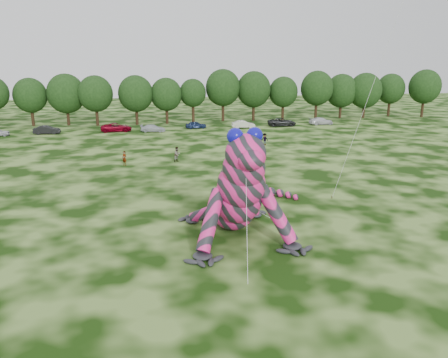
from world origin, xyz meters
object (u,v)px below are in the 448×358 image
Objects in this scene: tree_5 at (67,100)px; inflatable_gecko at (229,174)px; spectator_2 at (265,139)px; spectator_1 at (177,154)px; tree_6 at (96,101)px; car_1 at (47,130)px; tree_12 at (283,98)px; tree_8 at (166,101)px; car_3 at (153,128)px; tree_17 at (424,93)px; tree_4 at (31,102)px; car_4 at (196,125)px; tree_9 at (193,101)px; tree_13 at (317,95)px; car_6 at (282,122)px; tree_10 at (223,95)px; tree_7 at (136,100)px; car_2 at (116,127)px; spectator_5 at (234,161)px; spectator_0 at (124,158)px; tree_15 at (365,95)px; car_7 at (321,121)px; car_5 at (243,124)px; tree_11 at (254,96)px; tree_16 at (390,95)px; tree_14 at (341,96)px.

inflatable_gecko is at bearing -71.17° from tree_5.
spectator_2 is 16.22m from spectator_1.
car_1 is at bearing -131.83° from tree_6.
tree_8 is at bearing -178.22° from tree_12.
car_3 is at bearing -35.64° from tree_5.
inflatable_gecko is 1.58× the size of tree_17.
tree_4 reaches higher than tree_12.
tree_9 is at bearing -4.56° from car_4.
tree_4 is 43.49m from spectator_1.
car_6 is at bearing -142.48° from tree_13.
tree_7 is at bearing -174.20° from tree_10.
tree_4 reaches higher than car_2.
spectator_1 reaches higher than car_2.
tree_6 reaches higher than tree_12.
tree_13 is at bearing -55.41° from spectator_5.
spectator_5 is at bearing -138.08° from car_1.
tree_9 is 37.65m from spectator_0.
tree_15 is (37.41, 0.43, 0.48)m from tree_9.
car_6 is at bearing 89.50° from car_7.
tree_15 is (11.34, 0.64, -0.25)m from tree_13.
tree_11 is at bearing -21.35° from car_5.
tree_16 is (44.38, 2.03, 0.35)m from tree_9.
tree_7 is 23.91m from tree_11.
car_5 is 2.43× the size of spectator_2.
tree_10 is (6.33, 1.23, 0.91)m from tree_9.
tree_5 is at bearing 105.47° from inflatable_gecko.
car_6 is at bearing -87.46° from car_1.
spectator_5 is (12.62, -3.89, -0.05)m from spectator_0.
tree_8 is at bearing 75.80° from car_6.
spectator_2 is at bearing 134.39° from car_7.
spectator_1 is at bearing -141.41° from tree_15.
car_6 is (24.49, 2.33, 0.13)m from car_3.
inflatable_gecko is 61.90m from tree_12.
tree_6 is 1.01× the size of tree_14.
tree_7 is 0.98× the size of tree_15.
car_1 is at bearing -157.12° from tree_8.
tree_10 is 1.17× the size of tree_12.
spectator_5 is (-24.31, -31.65, 0.15)m from car_7.
tree_11 reaches higher than car_2.
tree_7 is at bearing 26.56° from car_3.
spectator_5 is at bearing 26.78° from spectator_0.
car_2 is (-33.71, -9.13, -3.74)m from tree_12.
tree_5 is at bearing 175.61° from tree_8.
tree_5 reaches higher than tree_12.
spectator_1 is at bearing -81.90° from tree_7.
tree_8 reaches higher than car_1.
tree_9 reaches higher than spectator_0.
tree_8 is at bearing -13.90° from spectator_5.
tree_9 is 18.95m from tree_12.
tree_11 is 14.87m from car_7.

